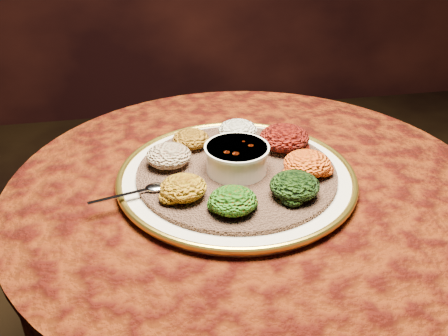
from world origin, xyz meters
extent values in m
cylinder|color=black|center=(0.00, 0.00, 0.34)|extent=(0.12, 0.12, 0.68)
cylinder|color=black|center=(0.00, 0.00, 0.70)|extent=(0.80, 0.80, 0.04)
cylinder|color=#461605|center=(0.00, 0.00, 0.56)|extent=(0.93, 0.93, 0.34)
cylinder|color=#461605|center=(0.00, 0.00, 0.73)|extent=(0.96, 0.96, 0.01)
cylinder|color=beige|center=(-0.03, 0.00, 0.74)|extent=(0.58, 0.58, 0.02)
torus|color=gold|center=(-0.03, 0.00, 0.75)|extent=(0.47, 0.47, 0.01)
cylinder|color=brown|center=(-0.03, 0.00, 0.76)|extent=(0.50, 0.50, 0.01)
cylinder|color=white|center=(-0.03, 0.00, 0.79)|extent=(0.12, 0.12, 0.05)
cylinder|color=white|center=(-0.03, 0.00, 0.81)|extent=(0.13, 0.13, 0.01)
cylinder|color=#5C1804|center=(-0.03, 0.00, 0.80)|extent=(0.10, 0.10, 0.01)
ellipsoid|color=silver|center=(-0.19, -0.04, 0.77)|extent=(0.04, 0.03, 0.01)
cube|color=silver|center=(-0.25, -0.05, 0.77)|extent=(0.11, 0.03, 0.00)
ellipsoid|color=white|center=(0.00, 0.14, 0.78)|extent=(0.08, 0.08, 0.04)
ellipsoid|color=black|center=(0.09, 0.07, 0.79)|extent=(0.10, 0.10, 0.05)
ellipsoid|color=#B17A0E|center=(0.10, -0.03, 0.78)|extent=(0.09, 0.09, 0.04)
ellipsoid|color=black|center=(0.06, -0.10, 0.78)|extent=(0.09, 0.09, 0.04)
ellipsoid|color=#9F2B0A|center=(-0.06, -0.13, 0.78)|extent=(0.08, 0.08, 0.04)
ellipsoid|color=#B68310|center=(-0.14, -0.07, 0.78)|extent=(0.08, 0.08, 0.04)
ellipsoid|color=maroon|center=(-0.15, 0.05, 0.78)|extent=(0.09, 0.08, 0.04)
ellipsoid|color=#8B5610|center=(-0.10, 0.12, 0.78)|extent=(0.08, 0.07, 0.04)
camera|label=1|loc=(-0.21, -0.81, 1.26)|focal=40.00mm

